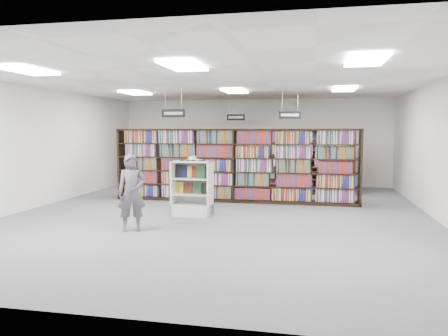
% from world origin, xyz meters
% --- Properties ---
extents(floor, '(12.00, 12.00, 0.00)m').
position_xyz_m(floor, '(0.00, 0.00, 0.00)').
color(floor, '#57565C').
rests_on(floor, ground).
extents(ceiling, '(10.00, 12.00, 0.10)m').
position_xyz_m(ceiling, '(0.00, 0.00, 3.20)').
color(ceiling, white).
rests_on(ceiling, wall_back).
extents(wall_back, '(10.00, 0.10, 3.20)m').
position_xyz_m(wall_back, '(0.00, 6.00, 1.60)').
color(wall_back, silver).
rests_on(wall_back, ground).
extents(wall_front, '(10.00, 0.10, 3.20)m').
position_xyz_m(wall_front, '(0.00, -6.00, 1.60)').
color(wall_front, silver).
rests_on(wall_front, ground).
extents(wall_left, '(0.10, 12.00, 3.20)m').
position_xyz_m(wall_left, '(-5.00, 0.00, 1.60)').
color(wall_left, silver).
rests_on(wall_left, ground).
extents(wall_right, '(0.10, 12.00, 3.20)m').
position_xyz_m(wall_right, '(5.00, 0.00, 1.60)').
color(wall_right, silver).
rests_on(wall_right, ground).
extents(bookshelf_row_near, '(7.00, 0.60, 2.10)m').
position_xyz_m(bookshelf_row_near, '(0.00, 2.00, 1.05)').
color(bookshelf_row_near, black).
rests_on(bookshelf_row_near, floor).
extents(bookshelf_row_mid, '(7.00, 0.60, 2.10)m').
position_xyz_m(bookshelf_row_mid, '(0.00, 4.00, 1.05)').
color(bookshelf_row_mid, black).
rests_on(bookshelf_row_mid, floor).
extents(bookshelf_row_far, '(7.00, 0.60, 2.10)m').
position_xyz_m(bookshelf_row_far, '(0.00, 5.70, 1.05)').
color(bookshelf_row_far, black).
rests_on(bookshelf_row_far, floor).
extents(aisle_sign_left, '(0.65, 0.02, 0.80)m').
position_xyz_m(aisle_sign_left, '(-1.50, 1.00, 2.53)').
color(aisle_sign_left, '#B2B2B7').
rests_on(aisle_sign_left, ceiling).
extents(aisle_sign_right, '(0.65, 0.02, 0.80)m').
position_xyz_m(aisle_sign_right, '(1.50, 3.00, 2.53)').
color(aisle_sign_right, '#B2B2B7').
rests_on(aisle_sign_right, ceiling).
extents(aisle_sign_center, '(0.65, 0.02, 0.80)m').
position_xyz_m(aisle_sign_center, '(-0.50, 5.00, 2.53)').
color(aisle_sign_center, '#B2B2B7').
rests_on(aisle_sign_center, ceiling).
extents(troffer_front_left, '(0.60, 1.20, 0.04)m').
position_xyz_m(troffer_front_left, '(-3.00, -3.00, 3.16)').
color(troffer_front_left, white).
rests_on(troffer_front_left, ceiling).
extents(troffer_front_center, '(0.60, 1.20, 0.04)m').
position_xyz_m(troffer_front_center, '(0.00, -3.00, 3.16)').
color(troffer_front_center, white).
rests_on(troffer_front_center, ceiling).
extents(troffer_front_right, '(0.60, 1.20, 0.04)m').
position_xyz_m(troffer_front_right, '(3.00, -3.00, 3.16)').
color(troffer_front_right, white).
rests_on(troffer_front_right, ceiling).
extents(troffer_back_left, '(0.60, 1.20, 0.04)m').
position_xyz_m(troffer_back_left, '(-3.00, 2.00, 3.16)').
color(troffer_back_left, white).
rests_on(troffer_back_left, ceiling).
extents(troffer_back_center, '(0.60, 1.20, 0.04)m').
position_xyz_m(troffer_back_center, '(0.00, 2.00, 3.16)').
color(troffer_back_center, white).
rests_on(troffer_back_center, ceiling).
extents(troffer_back_right, '(0.60, 1.20, 0.04)m').
position_xyz_m(troffer_back_right, '(3.00, 2.00, 3.16)').
color(troffer_back_right, white).
rests_on(troffer_back_right, ceiling).
extents(endcap_display, '(0.96, 0.50, 1.33)m').
position_xyz_m(endcap_display, '(-0.63, -0.26, 0.46)').
color(endcap_display, silver).
rests_on(endcap_display, floor).
extents(open_book, '(0.59, 0.38, 0.13)m').
position_xyz_m(open_book, '(-0.63, -0.22, 1.36)').
color(open_book, black).
rests_on(open_book, endcap_display).
extents(shopper, '(0.68, 0.58, 1.57)m').
position_xyz_m(shopper, '(-1.40, -2.06, 0.79)').
color(shopper, '#554F5A').
rests_on(shopper, floor).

